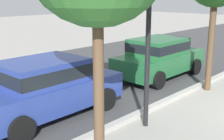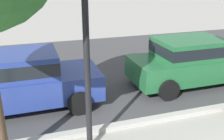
# 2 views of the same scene
# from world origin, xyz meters

# --- Properties ---
(street_surface) EXTENTS (60.00, 9.00, 0.01)m
(street_surface) POSITION_xyz_m (0.00, 7.50, 0.00)
(street_surface) COLOR #424244
(street_surface) RESTS_ON ground
(curb_stone) EXTENTS (60.00, 0.20, 0.12)m
(curb_stone) POSITION_xyz_m (0.00, 2.90, 0.06)
(curb_stone) COLOR #B2AFA8
(curb_stone) RESTS_ON ground
(parked_car_blue) EXTENTS (4.10, 1.92, 1.56)m
(parked_car_blue) POSITION_xyz_m (-3.94, 4.71, 0.84)
(parked_car_blue) COLOR navy
(parked_car_blue) RESTS_ON ground
(parked_car_green) EXTENTS (4.10, 1.92, 1.56)m
(parked_car_green) POSITION_xyz_m (1.33, 4.71, 0.84)
(parked_car_green) COLOR #236638
(parked_car_green) RESTS_ON ground
(lamp_post) EXTENTS (0.32, 0.32, 3.90)m
(lamp_post) POSITION_xyz_m (-2.63, 2.41, 2.55)
(lamp_post) COLOR black
(lamp_post) RESTS_ON ground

